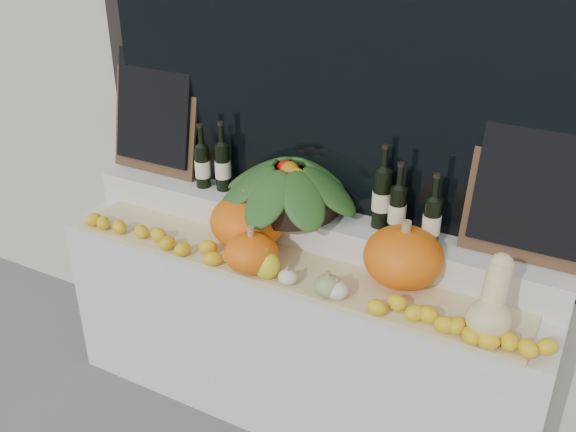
{
  "coord_description": "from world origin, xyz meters",
  "views": [
    {
      "loc": [
        1.15,
        -0.67,
        2.38
      ],
      "look_at": [
        0.0,
        1.45,
        1.12
      ],
      "focal_mm": 40.0,
      "sensor_mm": 36.0,
      "label": 1
    }
  ],
  "objects_px": {
    "pumpkin_left": "(248,221)",
    "butternut_squash": "(492,305)",
    "pumpkin_right": "(403,257)",
    "wine_bottle_tall": "(382,198)",
    "produce_bowl": "(290,185)"
  },
  "relations": [
    {
      "from": "pumpkin_left",
      "to": "butternut_squash",
      "type": "distance_m",
      "value": 1.12
    },
    {
      "from": "pumpkin_right",
      "to": "wine_bottle_tall",
      "type": "height_order",
      "value": "wine_bottle_tall"
    },
    {
      "from": "pumpkin_right",
      "to": "pumpkin_left",
      "type": "bearing_deg",
      "value": -177.88
    },
    {
      "from": "pumpkin_left",
      "to": "wine_bottle_tall",
      "type": "bearing_deg",
      "value": 21.08
    },
    {
      "from": "pumpkin_right",
      "to": "butternut_squash",
      "type": "height_order",
      "value": "butternut_squash"
    },
    {
      "from": "butternut_squash",
      "to": "produce_bowl",
      "type": "xyz_separation_m",
      "value": [
        -0.99,
        0.31,
        0.13
      ]
    },
    {
      "from": "pumpkin_left",
      "to": "butternut_squash",
      "type": "bearing_deg",
      "value": -7.09
    },
    {
      "from": "butternut_squash",
      "to": "produce_bowl",
      "type": "distance_m",
      "value": 1.05
    },
    {
      "from": "pumpkin_right",
      "to": "produce_bowl",
      "type": "xyz_separation_m",
      "value": [
        -0.6,
        0.15,
        0.13
      ]
    },
    {
      "from": "pumpkin_right",
      "to": "produce_bowl",
      "type": "relative_size",
      "value": 0.47
    },
    {
      "from": "pumpkin_left",
      "to": "pumpkin_right",
      "type": "bearing_deg",
      "value": 2.12
    },
    {
      "from": "butternut_squash",
      "to": "produce_bowl",
      "type": "height_order",
      "value": "produce_bowl"
    },
    {
      "from": "butternut_squash",
      "to": "wine_bottle_tall",
      "type": "xyz_separation_m",
      "value": [
        -0.57,
        0.35,
        0.15
      ]
    },
    {
      "from": "pumpkin_left",
      "to": "produce_bowl",
      "type": "height_order",
      "value": "produce_bowl"
    },
    {
      "from": "pumpkin_right",
      "to": "butternut_squash",
      "type": "xyz_separation_m",
      "value": [
        0.39,
        -0.17,
        -0.0
      ]
    }
  ]
}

